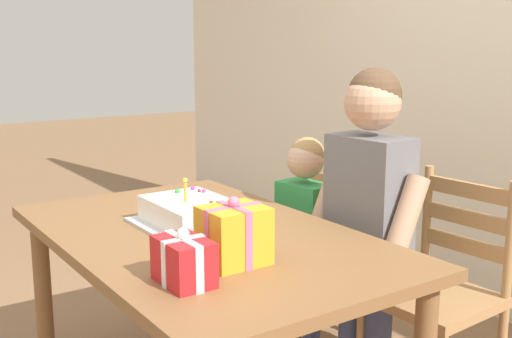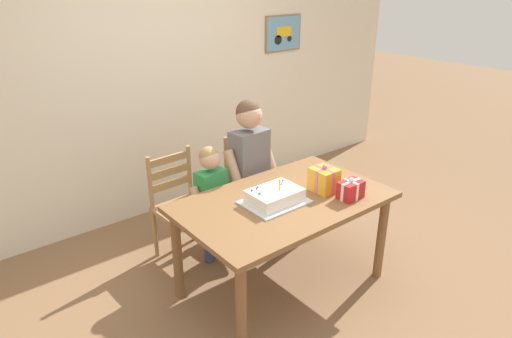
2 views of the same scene
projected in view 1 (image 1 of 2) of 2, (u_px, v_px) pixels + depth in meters
dining_table at (204, 258)px, 2.26m from camera, size 1.53×0.94×0.76m
birthday_cake at (190, 214)px, 2.30m from camera, size 0.44×0.34×0.19m
gift_box_red_large at (184, 261)px, 1.76m from camera, size 0.19×0.13×0.16m
gift_box_beside_cake at (234, 235)px, 1.92m from camera, size 0.17×0.19×0.21m
chair_left at (316, 243)px, 3.07m from camera, size 0.44×0.44×0.92m
chair_right at (440, 292)px, 2.46m from camera, size 0.44×0.44×0.92m
child_older at (369, 204)px, 2.44m from camera, size 0.49×0.28×1.33m
child_younger at (304, 227)px, 2.79m from camera, size 0.38×0.23×1.02m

